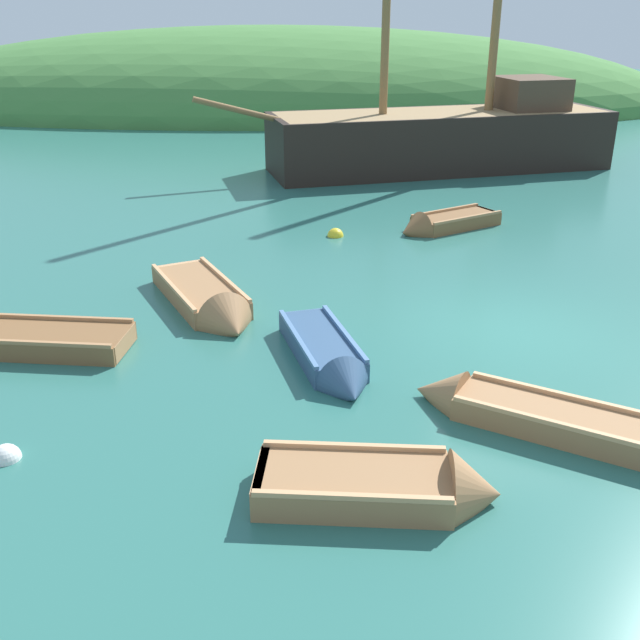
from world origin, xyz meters
TOP-DOWN VIEW (x-y plane):
  - ground_plane at (0.00, 0.00)m, footprint 120.00×120.00m
  - shore_hill at (-6.35, 32.40)m, footprint 47.63×18.03m
  - sailing_ship at (0.94, 14.61)m, footprint 14.89×6.34m
  - rowboat_center at (-2.66, -5.04)m, footprint 3.06×1.28m
  - rowboat_outer_right at (-5.74, 1.04)m, footprint 2.69×3.81m
  - rowboat_far at (-0.59, -3.24)m, footprint 3.62×2.60m
  - rowboat_outer_left at (-9.02, -0.70)m, footprint 3.81×1.49m
  - rowboat_portside at (-0.23, 6.72)m, footprint 3.09×2.43m
  - rowboat_near_dock at (-3.40, -1.41)m, footprint 1.71×3.21m
  - buoy_white at (-7.74, -4.17)m, footprint 0.40×0.40m
  - buoy_yellow at (-3.13, 6.09)m, footprint 0.43×0.43m

SIDE VIEW (x-z plane):
  - ground_plane at x=0.00m, z-range 0.00..0.00m
  - shore_hill at x=-6.35m, z-range -4.52..4.52m
  - buoy_white at x=-7.74m, z-range -0.20..0.20m
  - buoy_yellow at x=-3.13m, z-range -0.21..0.21m
  - rowboat_far at x=-0.59m, z-range -0.33..0.56m
  - rowboat_outer_left at x=-9.02m, z-range -0.44..0.67m
  - rowboat_portside at x=-0.23m, z-range -0.36..0.59m
  - rowboat_near_dock at x=-3.40m, z-range -0.32..0.55m
  - rowboat_outer_right at x=-5.74m, z-range -0.44..0.68m
  - rowboat_center at x=-2.66m, z-range -0.41..0.66m
  - sailing_ship at x=0.94m, z-range -5.73..7.40m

